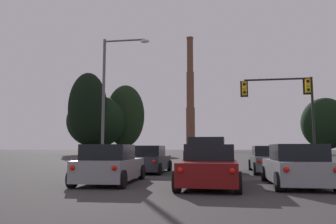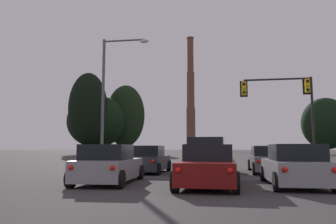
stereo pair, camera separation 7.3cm
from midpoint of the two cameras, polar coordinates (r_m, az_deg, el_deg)
The scene contains 13 objects.
sedan_center_lane_second at distance 11.68m, azimuth 7.31°, elevation -9.38°, with size 2.08×4.74×1.43m.
hatchback_right_lane_second at distance 12.21m, azimuth 21.34°, elevation -8.88°, with size 1.90×4.11×1.44m.
suv_center_lane_front at distance 17.57m, azimuth 6.88°, elevation -7.60°, with size 2.23×4.95×1.86m.
sedan_right_lane_front at distance 18.58m, azimuth 17.22°, elevation -8.00°, with size 2.08×4.74×1.43m.
hatchback_left_lane_front at distance 17.72m, azimuth -3.36°, elevation -8.38°, with size 1.92×4.11×1.44m.
hatchback_left_lane_second at distance 12.56m, azimuth -10.05°, elevation -9.13°, with size 2.07×4.17×1.44m.
traffic_light_overhead_right at distance 26.08m, azimuth 20.29°, elevation 2.28°, with size 5.38×0.50×6.59m.
street_lamp at distance 23.21m, azimuth -9.96°, elevation 4.19°, with size 3.35×0.36×8.99m.
smokestack at distance 152.52m, azimuth 4.00°, elevation 1.13°, with size 6.57×6.57×53.84m.
treeline_far_left at distance 67.25m, azimuth 25.77°, elevation -1.82°, with size 8.64×7.78×10.65m.
treeline_center_left at distance 72.39m, azimuth -7.40°, elevation -0.66°, with size 8.46×7.62×15.20m.
treeline_far_right at distance 67.10m, azimuth -13.76°, elevation 0.61°, with size 7.73×6.96×16.42m.
treeline_right_mid at distance 70.59m, azimuth -12.25°, elevation -1.61°, with size 12.55×11.29×12.44m.
Camera 2 is at (0.77, -0.30, 1.30)m, focal length 35.00 mm.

